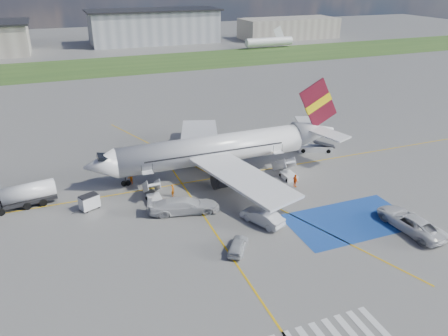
# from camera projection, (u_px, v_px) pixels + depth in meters

# --- Properties ---
(ground) EXTENTS (400.00, 400.00, 0.00)m
(ground) POSITION_uv_depth(u_px,v_px,m) (254.00, 220.00, 49.35)
(ground) COLOR #60605E
(ground) RESTS_ON ground
(grass_strip) EXTENTS (400.00, 30.00, 0.01)m
(grass_strip) POSITION_uv_depth(u_px,v_px,m) (120.00, 65.00, 130.00)
(grass_strip) COLOR #2D4C1E
(grass_strip) RESTS_ON ground
(taxiway_line_main) EXTENTS (120.00, 0.20, 0.01)m
(taxiway_line_main) POSITION_uv_depth(u_px,v_px,m) (217.00, 178.00, 59.54)
(taxiway_line_main) COLOR gold
(taxiway_line_main) RESTS_ON ground
(taxiway_line_cross) EXTENTS (0.20, 60.00, 0.01)m
(taxiway_line_cross) POSITION_uv_depth(u_px,v_px,m) (250.00, 285.00, 39.21)
(taxiway_line_cross) COLOR gold
(taxiway_line_cross) RESTS_ON ground
(taxiway_line_diag) EXTENTS (20.71, 56.45, 0.01)m
(taxiway_line_diag) POSITION_uv_depth(u_px,v_px,m) (217.00, 178.00, 59.54)
(taxiway_line_diag) COLOR gold
(taxiway_line_diag) RESTS_ON ground
(staging_box) EXTENTS (14.00, 8.00, 0.01)m
(staging_box) POSITION_uv_depth(u_px,v_px,m) (349.00, 221.00, 49.26)
(staging_box) COLOR navy
(staging_box) RESTS_ON ground
(terminal_centre) EXTENTS (48.00, 18.00, 12.00)m
(terminal_centre) POSITION_uv_depth(u_px,v_px,m) (154.00, 27.00, 168.09)
(terminal_centre) COLOR gray
(terminal_centre) RESTS_ON ground
(terminal_east) EXTENTS (40.00, 16.00, 8.00)m
(terminal_east) POSITION_uv_depth(u_px,v_px,m) (289.00, 28.00, 181.14)
(terminal_east) COLOR gray
(terminal_east) RESTS_ON ground
(airliner) EXTENTS (36.81, 32.95, 11.92)m
(airliner) POSITION_uv_depth(u_px,v_px,m) (222.00, 148.00, 60.34)
(airliner) COLOR silver
(airliner) RESTS_ON ground
(airstairs_fwd) EXTENTS (1.90, 5.20, 3.60)m
(airstairs_fwd) POSITION_uv_depth(u_px,v_px,m) (154.00, 196.00, 53.35)
(airstairs_fwd) COLOR silver
(airstairs_fwd) RESTS_ON ground
(airstairs_aft) EXTENTS (1.90, 5.20, 3.60)m
(airstairs_aft) POSITION_uv_depth(u_px,v_px,m) (287.00, 173.00, 59.46)
(airstairs_aft) COLOR silver
(airstairs_aft) RESTS_ON ground
(fuel_tanker) EXTENTS (8.45, 3.40, 2.80)m
(fuel_tanker) POSITION_uv_depth(u_px,v_px,m) (20.00, 198.00, 51.67)
(fuel_tanker) COLOR black
(fuel_tanker) RESTS_ON ground
(gpu_cart) EXTENTS (2.53, 2.12, 1.81)m
(gpu_cart) POSITION_uv_depth(u_px,v_px,m) (89.00, 203.00, 51.43)
(gpu_cart) COLOR silver
(gpu_cart) RESTS_ON ground
(belt_loader) EXTENTS (5.73, 3.72, 1.67)m
(belt_loader) POSITION_uv_depth(u_px,v_px,m) (315.00, 149.00, 68.17)
(belt_loader) COLOR silver
(belt_loader) RESTS_ON ground
(car_silver_a) EXTENTS (3.55, 4.14, 1.34)m
(car_silver_a) POSITION_uv_depth(u_px,v_px,m) (238.00, 245.00, 43.73)
(car_silver_a) COLOR #B7BABF
(car_silver_a) RESTS_ON ground
(car_silver_b) EXTENTS (3.88, 5.47, 1.71)m
(car_silver_b) POSITION_uv_depth(u_px,v_px,m) (262.00, 217.00, 48.43)
(car_silver_b) COLOR #A7A9AE
(car_silver_b) RESTS_ON ground
(van_white_a) EXTENTS (3.31, 6.49, 2.37)m
(van_white_a) POSITION_uv_depth(u_px,v_px,m) (411.00, 220.00, 47.21)
(van_white_a) COLOR silver
(van_white_a) RESTS_ON ground
(van_white_b) EXTENTS (6.51, 3.74, 2.40)m
(van_white_b) POSITION_uv_depth(u_px,v_px,m) (184.00, 203.00, 50.52)
(van_white_b) COLOR silver
(van_white_b) RESTS_ON ground
(crew_fwd) EXTENTS (0.66, 0.70, 1.61)m
(crew_fwd) POSITION_uv_depth(u_px,v_px,m) (173.00, 190.00, 54.34)
(crew_fwd) COLOR orange
(crew_fwd) RESTS_ON ground
(crew_nose) EXTENTS (0.95, 1.06, 1.80)m
(crew_nose) POSITION_uv_depth(u_px,v_px,m) (130.00, 178.00, 57.45)
(crew_nose) COLOR orange
(crew_nose) RESTS_ON ground
(crew_aft) EXTENTS (0.51, 1.07, 1.77)m
(crew_aft) POSITION_uv_depth(u_px,v_px,m) (295.00, 181.00, 56.64)
(crew_aft) COLOR #E0530B
(crew_aft) RESTS_ON ground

